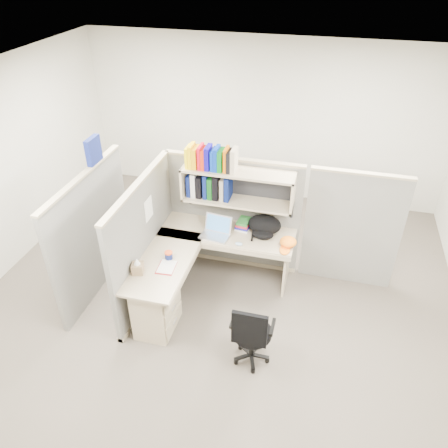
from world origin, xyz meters
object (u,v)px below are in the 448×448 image
(snack_canister, at_px, (169,255))
(task_chair, at_px, (251,343))
(desk, at_px, (176,287))
(laptop, at_px, (215,228))
(backpack, at_px, (264,227))

(snack_canister, height_order, task_chair, task_chair)
(desk, relative_size, snack_canister, 18.14)
(laptop, bearing_deg, task_chair, -51.36)
(desk, relative_size, task_chair, 1.98)
(laptop, bearing_deg, backpack, 25.24)
(backpack, bearing_deg, snack_canister, -132.67)
(desk, height_order, snack_canister, snack_canister)
(backpack, bearing_deg, task_chair, -74.02)
(backpack, bearing_deg, desk, -123.74)
(desk, xyz_separation_m, backpack, (0.87, 0.91, 0.42))
(backpack, xyz_separation_m, snack_canister, (-1.00, -0.76, -0.08))
(desk, distance_m, backpack, 1.33)
(snack_canister, xyz_separation_m, task_chair, (1.14, -0.65, -0.47))
(laptop, distance_m, snack_canister, 0.70)
(backpack, height_order, task_chair, backpack)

